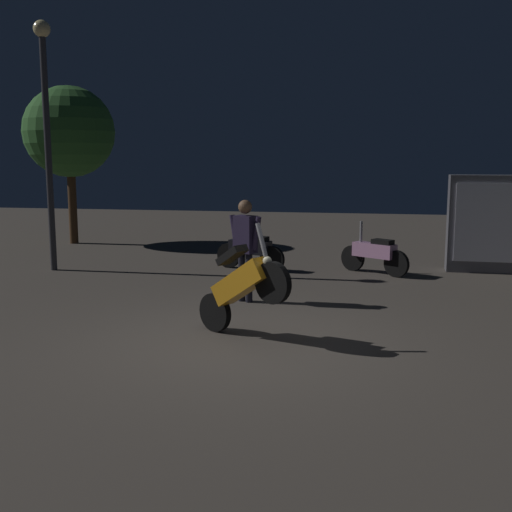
# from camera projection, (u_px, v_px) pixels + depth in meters

# --- Properties ---
(ground_plane) EXTENTS (40.00, 40.00, 0.00)m
(ground_plane) POSITION_uv_depth(u_px,v_px,m) (241.00, 343.00, 8.41)
(ground_plane) COLOR #4C443D
(motorcycle_orange_foreground) EXTENTS (1.46, 0.97, 1.63)m
(motorcycle_orange_foreground) POSITION_uv_depth(u_px,v_px,m) (242.00, 286.00, 8.51)
(motorcycle_orange_foreground) COLOR black
(motorcycle_orange_foreground) RESTS_ON ground_plane
(motorcycle_black_parked_left) EXTENTS (1.61, 0.60, 1.11)m
(motorcycle_black_parked_left) POSITION_uv_depth(u_px,v_px,m) (250.00, 250.00, 13.82)
(motorcycle_black_parked_left) COLOR black
(motorcycle_black_parked_left) RESTS_ON ground_plane
(motorcycle_pink_parked_right) EXTENTS (1.44, 0.99, 1.11)m
(motorcycle_pink_parked_right) POSITION_uv_depth(u_px,v_px,m) (374.00, 254.00, 13.34)
(motorcycle_pink_parked_right) COLOR black
(motorcycle_pink_parked_right) RESTS_ON ground_plane
(person_rider_beside) EXTENTS (0.64, 0.38, 1.76)m
(person_rider_beside) POSITION_uv_depth(u_px,v_px,m) (245.00, 241.00, 10.67)
(person_rider_beside) COLOR black
(person_rider_beside) RESTS_ON ground_plane
(streetlamp_near) EXTENTS (0.36, 0.36, 5.31)m
(streetlamp_near) POSITION_uv_depth(u_px,v_px,m) (46.00, 116.00, 13.33)
(streetlamp_near) COLOR #38383D
(streetlamp_near) RESTS_ON ground_plane
(tree_left_bg) EXTENTS (2.56, 2.56, 4.46)m
(tree_left_bg) POSITION_uv_depth(u_px,v_px,m) (69.00, 132.00, 17.64)
(tree_left_bg) COLOR #4C331E
(tree_left_bg) RESTS_ON ground_plane
(kiosk_billboard) EXTENTS (1.61, 0.57, 2.10)m
(kiosk_billboard) POSITION_uv_depth(u_px,v_px,m) (486.00, 224.00, 13.48)
(kiosk_billboard) COLOR #595960
(kiosk_billboard) RESTS_ON ground_plane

